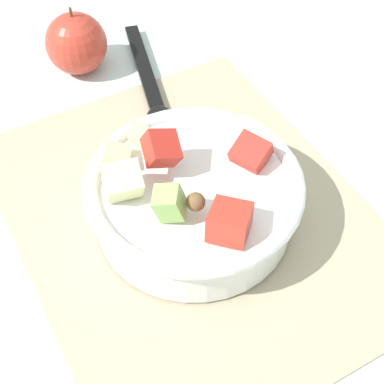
{
  "coord_description": "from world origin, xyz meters",
  "views": [
    {
      "loc": [
        -0.33,
        0.18,
        0.48
      ],
      "look_at": [
        -0.01,
        0.0,
        0.05
      ],
      "focal_mm": 53.94,
      "sensor_mm": 36.0,
      "label": 1
    }
  ],
  "objects": [
    {
      "name": "ground_plane",
      "position": [
        0.0,
        0.0,
        0.0
      ],
      "size": [
        2.4,
        2.4,
        0.0
      ],
      "primitive_type": "plane",
      "color": "silver"
    },
    {
      "name": "serving_spoon",
      "position": [
        0.19,
        -0.05,
        0.01
      ],
      "size": [
        0.23,
        0.09,
        0.01
      ],
      "color": "black",
      "rests_on": "placemat"
    },
    {
      "name": "salad_bowl",
      "position": [
        -0.01,
        0.0,
        0.04
      ],
      "size": [
        0.22,
        0.22,
        0.11
      ],
      "color": "white",
      "rests_on": "placemat"
    },
    {
      "name": "whole_apple",
      "position": [
        0.29,
        0.01,
        0.04
      ],
      "size": [
        0.08,
        0.08,
        0.09
      ],
      "color": "#BC3828",
      "rests_on": "ground_plane"
    },
    {
      "name": "placemat",
      "position": [
        0.0,
        0.0,
        0.0
      ],
      "size": [
        0.44,
        0.35,
        0.01
      ],
      "primitive_type": "cube",
      "color": "tan",
      "rests_on": "ground_plane"
    }
  ]
}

